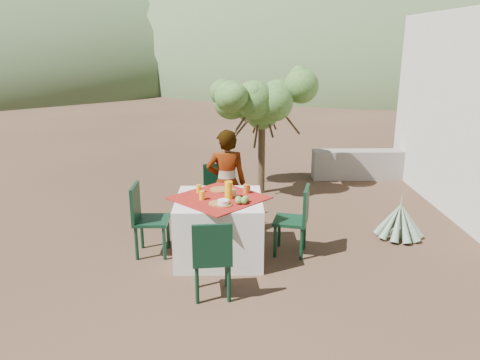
# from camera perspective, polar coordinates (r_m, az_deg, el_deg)

# --- Properties ---
(ground) EXTENTS (160.00, 160.00, 0.00)m
(ground) POSITION_cam_1_polar(r_m,az_deg,el_deg) (5.88, -8.43, -9.26)
(ground) COLOR #322017
(ground) RESTS_ON ground
(table) EXTENTS (1.30, 1.30, 0.76)m
(table) POSITION_cam_1_polar(r_m,az_deg,el_deg) (5.70, -2.53, -5.77)
(table) COLOR white
(table) RESTS_ON ground
(chair_far) EXTENTS (0.47, 0.47, 0.86)m
(chair_far) POSITION_cam_1_polar(r_m,az_deg,el_deg) (6.71, -2.65, -1.37)
(chair_far) COLOR black
(chair_far) RESTS_ON ground
(chair_near) EXTENTS (0.43, 0.43, 0.86)m
(chair_near) POSITION_cam_1_polar(r_m,az_deg,el_deg) (4.76, -3.40, -9.22)
(chair_near) COLOR black
(chair_near) RESTS_ON ground
(chair_left) EXTENTS (0.42, 0.42, 0.89)m
(chair_left) POSITION_cam_1_polar(r_m,az_deg,el_deg) (5.82, -11.48, -4.36)
(chair_left) COLOR black
(chair_left) RESTS_ON ground
(chair_right) EXTENTS (0.49, 0.49, 0.87)m
(chair_right) POSITION_cam_1_polar(r_m,az_deg,el_deg) (5.76, 6.94, -4.53)
(chair_right) COLOR black
(chair_right) RESTS_ON ground
(person) EXTENTS (0.54, 0.37, 1.46)m
(person) POSITION_cam_1_polar(r_m,az_deg,el_deg) (6.22, -1.67, -0.42)
(person) COLOR #8C6651
(person) RESTS_ON ground
(shrub_tree) EXTENTS (1.59, 1.56, 1.87)m
(shrub_tree) POSITION_cam_1_polar(r_m,az_deg,el_deg) (7.94, 3.12, 8.84)
(shrub_tree) COLOR #493824
(shrub_tree) RESTS_ON ground
(agave) EXTENTS (0.64, 0.65, 0.68)m
(agave) POSITION_cam_1_polar(r_m,az_deg,el_deg) (6.64, 18.88, -4.74)
(agave) COLOR gray
(agave) RESTS_ON ground
(stone_wall) EXTENTS (2.60, 0.35, 0.55)m
(stone_wall) POSITION_cam_1_polar(r_m,az_deg,el_deg) (9.37, 16.73, 1.84)
(stone_wall) COLOR gray
(stone_wall) RESTS_ON ground
(hill_near_right) EXTENTS (48.00, 48.00, 20.00)m
(hill_near_right) POSITION_cam_1_polar(r_m,az_deg,el_deg) (42.82, 14.70, 12.61)
(hill_near_right) COLOR #405A33
(hill_near_right) RESTS_ON ground
(hill_far_center) EXTENTS (60.00, 60.00, 24.00)m
(hill_far_center) POSITION_cam_1_polar(r_m,az_deg,el_deg) (57.50, -5.80, 13.92)
(hill_far_center) COLOR slate
(hill_far_center) RESTS_ON ground
(plate_far) EXTENTS (0.24, 0.24, 0.01)m
(plate_far) POSITION_cam_1_polar(r_m,az_deg,el_deg) (5.83, -2.50, -1.17)
(plate_far) COLOR #935927
(plate_far) RESTS_ON table
(plate_near) EXTENTS (0.22, 0.22, 0.01)m
(plate_near) POSITION_cam_1_polar(r_m,az_deg,el_deg) (5.34, -2.72, -2.86)
(plate_near) COLOR #935927
(plate_near) RESTS_ON table
(glass_far) EXTENTS (0.06, 0.06, 0.10)m
(glass_far) POSITION_cam_1_polar(r_m,az_deg,el_deg) (5.74, -5.04, -1.05)
(glass_far) COLOR #FFAD10
(glass_far) RESTS_ON table
(glass_near) EXTENTS (0.06, 0.06, 0.10)m
(glass_near) POSITION_cam_1_polar(r_m,az_deg,el_deg) (5.48, -4.65, -1.88)
(glass_near) COLOR #FFAD10
(glass_near) RESTS_ON table
(juice_pitcher) EXTENTS (0.09, 0.09, 0.21)m
(juice_pitcher) POSITION_cam_1_polar(r_m,az_deg,el_deg) (5.49, -1.39, -1.22)
(juice_pitcher) COLOR #FFAD10
(juice_pitcher) RESTS_ON table
(bowl_plate) EXTENTS (0.20, 0.20, 0.01)m
(bowl_plate) POSITION_cam_1_polar(r_m,az_deg,el_deg) (5.30, -2.04, -3.00)
(bowl_plate) COLOR #935927
(bowl_plate) RESTS_ON table
(white_bowl) EXTENTS (0.13, 0.13, 0.05)m
(white_bowl) POSITION_cam_1_polar(r_m,az_deg,el_deg) (5.29, -2.04, -2.69)
(white_bowl) COLOR white
(white_bowl) RESTS_ON bowl_plate
(jar_left) EXTENTS (0.07, 0.07, 0.11)m
(jar_left) POSITION_cam_1_polar(r_m,az_deg,el_deg) (5.70, 0.75, -1.09)
(jar_left) COLOR #CA6B23
(jar_left) RESTS_ON table
(jar_right) EXTENTS (0.06, 0.06, 0.09)m
(jar_right) POSITION_cam_1_polar(r_m,az_deg,el_deg) (5.74, 1.00, -1.05)
(jar_right) COLOR #CA6B23
(jar_right) RESTS_ON table
(napkin_holder) EXTENTS (0.07, 0.05, 0.08)m
(napkin_holder) POSITION_cam_1_polar(r_m,az_deg,el_deg) (5.59, -0.72, -1.57)
(napkin_holder) COLOR white
(napkin_holder) RESTS_ON table
(fruit_cluster) EXTENTS (0.16, 0.15, 0.08)m
(fruit_cluster) POSITION_cam_1_polar(r_m,az_deg,el_deg) (5.34, 0.19, -2.45)
(fruit_cluster) COLOR #609235
(fruit_cluster) RESTS_ON table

